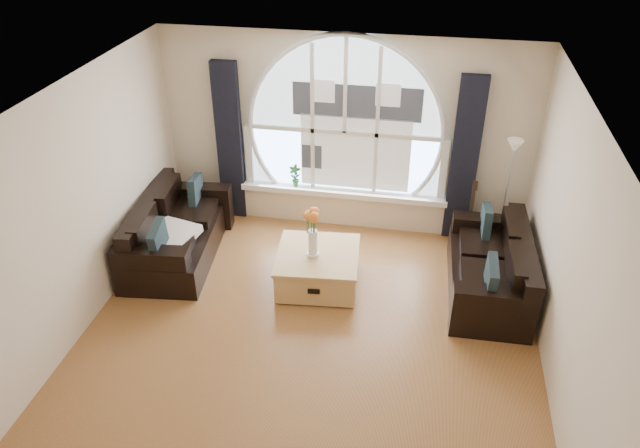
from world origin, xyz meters
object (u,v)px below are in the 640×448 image
Objects in this scene: coffee_chest at (318,267)px; guitar at (470,213)px; sofa_right at (490,265)px; sofa_left at (177,230)px; floor_lamp at (505,197)px; vase_flowers at (313,228)px; potted_plant at (295,176)px.

guitar reaches higher than coffee_chest.
guitar is at bearing 27.48° from coffee_chest.
sofa_right is 2.06m from coffee_chest.
sofa_left is at bearing -163.27° from guitar.
vase_flowers is at bearing -151.73° from floor_lamp.
floor_lamp reaches higher than potted_plant.
potted_plant is (-2.84, 0.27, -0.09)m from floor_lamp.
floor_lamp is (4.15, 0.94, 0.40)m from sofa_left.
coffee_chest is at bearing -13.58° from sofa_left.
coffee_chest is 0.62× the size of floor_lamp.
vase_flowers is (1.86, -0.29, 0.43)m from sofa_left.
sofa_right is 2.95m from potted_plant.
vase_flowers reaches higher than sofa_right.
vase_flowers is 2.26m from guitar.
sofa_right is (3.96, -0.05, 0.00)m from sofa_left.
vase_flowers is (-2.10, -0.24, 0.43)m from sofa_right.
vase_flowers reaches higher than guitar.
guitar reaches higher than sofa_right.
vase_flowers is at bearing -144.34° from guitar.
potted_plant reaches higher than coffee_chest.
coffee_chest is 1.65m from potted_plant.
floor_lamp is 0.49m from guitar.
coffee_chest is (-2.05, -0.19, -0.16)m from sofa_right.
floor_lamp reaches higher than vase_flowers.
potted_plant is (-2.65, 1.27, 0.31)m from sofa_right.
guitar is (3.74, 0.92, 0.13)m from sofa_left.
guitar is 3.30× the size of potted_plant.
guitar is (-0.22, 0.97, 0.13)m from sofa_right.
sofa_right is 5.52× the size of potted_plant.
sofa_left is at bearing -137.17° from potted_plant.
vase_flowers is at bearing -146.01° from coffee_chest.
floor_lamp reaches higher than sofa_left.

